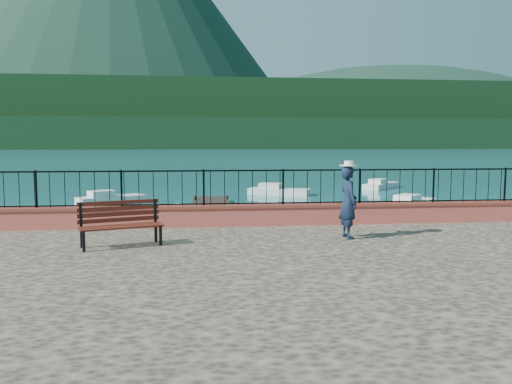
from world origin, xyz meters
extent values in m
plane|color=#19596B|center=(0.00, 0.00, 0.00)|extent=(2000.00, 2000.00, 0.00)
cube|color=#C35346|center=(0.00, 3.70, 1.49)|extent=(28.00, 0.46, 0.58)
cube|color=black|center=(0.00, 3.70, 2.25)|extent=(27.00, 0.05, 0.95)
cube|color=#2D231C|center=(-2.00, 12.00, 0.15)|extent=(2.00, 16.00, 0.30)
cube|color=black|center=(0.00, 300.00, 9.00)|extent=(900.00, 60.00, 18.00)
cube|color=black|center=(0.00, 360.00, 22.00)|extent=(900.00, 120.00, 44.00)
cone|color=#142D23|center=(-120.00, 700.00, 190.00)|extent=(560.00, 560.00, 380.00)
ellipsoid|color=#142D23|center=(220.00, 560.00, 0.00)|extent=(448.00, 384.00, 180.00)
cube|color=black|center=(-4.34, 1.16, 1.42)|extent=(1.87, 1.08, 0.45)
cube|color=maroon|center=(-4.42, 1.42, 1.92)|extent=(1.73, 0.64, 0.55)
imported|color=#101C31|center=(0.93, 1.58, 2.07)|extent=(0.49, 0.68, 1.74)
cylinder|color=white|center=(0.93, 1.58, 3.00)|extent=(0.44, 0.44, 0.12)
cube|color=silver|center=(-3.43, 12.22, 0.40)|extent=(4.31, 3.37, 0.80)
cube|color=silver|center=(3.52, 10.69, 0.40)|extent=(4.31, 3.43, 0.80)
cube|color=white|center=(8.71, 15.52, 0.40)|extent=(3.74, 3.64, 0.80)
cube|color=silver|center=(-7.73, 19.53, 0.40)|extent=(3.93, 3.11, 0.80)
cube|color=silver|center=(2.74, 23.23, 0.40)|extent=(4.29, 2.95, 0.80)
cube|color=silver|center=(11.28, 26.96, 0.40)|extent=(3.72, 3.81, 0.80)
camera|label=1|loc=(-2.61, -9.96, 3.48)|focal=35.00mm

